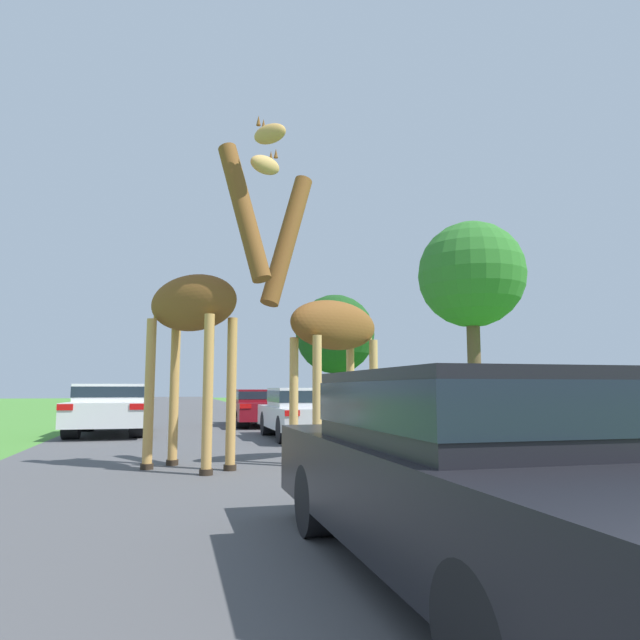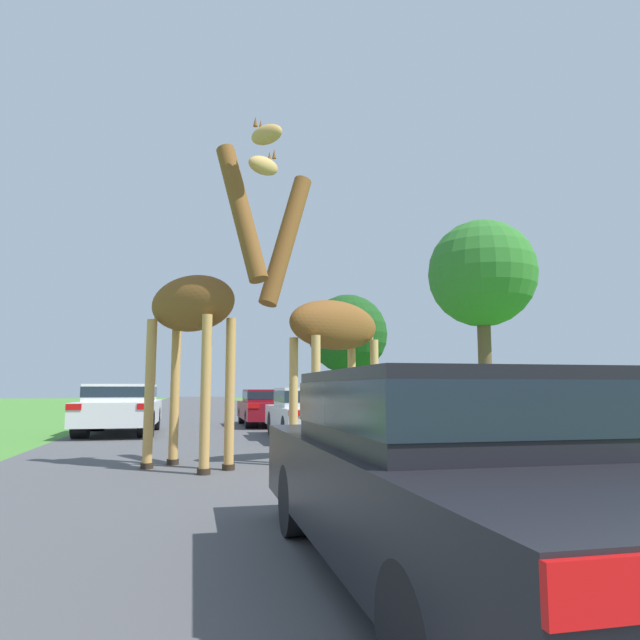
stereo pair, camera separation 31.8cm
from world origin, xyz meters
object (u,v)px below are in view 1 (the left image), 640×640
Objects in this scene: giraffe_near_road at (327,321)px; tree_centre_back at (335,334)px; tree_left_edge at (471,276)px; giraffe_companion at (201,301)px; car_queue_right at (305,411)px; car_lead_maroon at (477,467)px; car_queue_left at (111,407)px; car_far_ahead at (261,406)px.

giraffe_near_road is 0.78× the size of tree_centre_back.
giraffe_companion is at bearing -137.33° from tree_left_edge.
tree_left_edge is at bearing -69.89° from giraffe_near_road.
giraffe_near_road is at bearing -98.31° from car_queue_right.
car_lead_maroon is (1.59, -5.61, -1.89)m from giraffe_companion.
tree_centre_back reaches higher than giraffe_companion.
car_lead_maroon is (-0.59, -6.00, -1.69)m from giraffe_near_road.
giraffe_companion is at bearing 71.67° from giraffe_near_road.
giraffe_companion is 23.90m from tree_centre_back.
car_queue_left is 1.05× the size of car_far_ahead.
tree_left_edge is (7.43, -1.17, 4.65)m from car_far_ahead.
car_far_ahead is at bearing -149.70° from giraffe_companion.
car_far_ahead is at bearing 93.50° from car_queue_right.
tree_centre_back is at bearing -44.61° from giraffe_near_road.
giraffe_companion is at bearing 105.77° from car_lead_maroon.
car_queue_left is 12.92m from tree_left_edge.
giraffe_companion is 6.13m from car_lead_maroon.
giraffe_companion is 1.15× the size of car_lead_maroon.
giraffe_companion is 13.83m from tree_left_edge.
giraffe_near_road is 1.22× the size of car_far_ahead.
car_queue_left reaches higher than car_far_ahead.
car_far_ahead is (0.37, 9.98, -1.77)m from giraffe_near_road.
car_queue_right is at bearing -108.32° from tree_centre_back.
car_far_ahead is at bearing 171.02° from tree_left_edge.
tree_left_edge reaches higher than car_lead_maroon.
tree_centre_back reaches higher than car_far_ahead.
giraffe_near_road is 1.27× the size of car_queue_right.
giraffe_near_road is 10.15m from car_far_ahead.
car_queue_left is (-4.20, 7.29, -1.68)m from giraffe_near_road.
car_far_ahead is 13.81m from tree_centre_back.
car_queue_left is 0.61× the size of tree_left_edge.
tree_left_edge reaches higher than car_queue_right.
car_queue_right is 18.43m from tree_centre_back.
giraffe_near_road is 1.09× the size of car_lead_maroon.
giraffe_companion is 1.21× the size of car_queue_left.
tree_centre_back is at bearing 54.06° from car_queue_left.
giraffe_companion reaches higher than car_lead_maroon.
car_queue_right is 0.96× the size of car_far_ahead.
car_far_ahead is at bearing 30.53° from car_queue_left.
tree_centre_back reaches higher than giraffe_near_road.
car_lead_maroon is 28.95m from tree_centre_back.
tree_left_edge is (11.99, 1.52, 4.56)m from car_queue_left.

